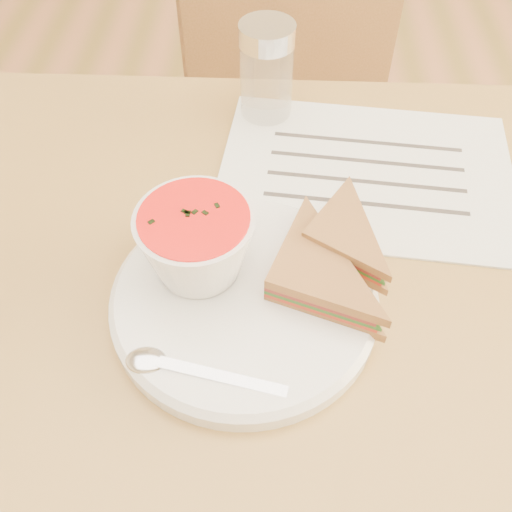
# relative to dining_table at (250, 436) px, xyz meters

# --- Properties ---
(floor) EXTENTS (5.00, 6.00, 0.01)m
(floor) POSITION_rel_dining_table_xyz_m (0.00, 0.00, -0.38)
(floor) COLOR olive
(floor) RESTS_ON ground
(dining_table) EXTENTS (1.00, 0.70, 0.75)m
(dining_table) POSITION_rel_dining_table_xyz_m (0.00, 0.00, 0.00)
(dining_table) COLOR olive
(dining_table) RESTS_ON floor
(chair_far) EXTENTS (0.55, 0.55, 0.96)m
(chair_far) POSITION_rel_dining_table_xyz_m (0.12, 0.50, 0.11)
(chair_far) COLOR brown
(chair_far) RESTS_ON floor
(plate) EXTENTS (0.29, 0.29, 0.02)m
(plate) POSITION_rel_dining_table_xyz_m (-0.00, -0.02, 0.38)
(plate) COLOR white
(plate) RESTS_ON dining_table
(soup_bowl) EXTENTS (0.13, 0.13, 0.07)m
(soup_bowl) POSITION_rel_dining_table_xyz_m (-0.04, 0.00, 0.43)
(soup_bowl) COLOR white
(soup_bowl) RESTS_ON plate
(sandwich_half_a) EXTENTS (0.14, 0.14, 0.03)m
(sandwich_half_a) POSITION_rel_dining_table_xyz_m (0.02, -0.03, 0.41)
(sandwich_half_a) COLOR #B2733E
(sandwich_half_a) RESTS_ON plate
(sandwich_half_b) EXTENTS (0.13, 0.13, 0.03)m
(sandwich_half_b) POSITION_rel_dining_table_xyz_m (0.05, 0.02, 0.42)
(sandwich_half_b) COLOR #B2733E
(sandwich_half_b) RESTS_ON plate
(spoon) EXTENTS (0.18, 0.07, 0.01)m
(spoon) POSITION_rel_dining_table_xyz_m (-0.03, -0.11, 0.40)
(spoon) COLOR silver
(spoon) RESTS_ON plate
(paper_menu) EXTENTS (0.36, 0.28, 0.00)m
(paper_menu) POSITION_rel_dining_table_xyz_m (0.13, 0.17, 0.38)
(paper_menu) COLOR white
(paper_menu) RESTS_ON dining_table
(condiment_shaker) EXTENTS (0.07, 0.07, 0.12)m
(condiment_shaker) POSITION_rel_dining_table_xyz_m (0.01, 0.28, 0.43)
(condiment_shaker) COLOR silver
(condiment_shaker) RESTS_ON dining_table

